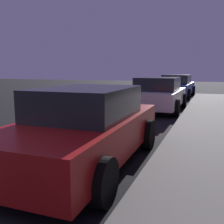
# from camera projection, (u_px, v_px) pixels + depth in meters

# --- Properties ---
(car_red) EXTENTS (2.02, 4.27, 1.43)m
(car_red) POSITION_uv_depth(u_px,v_px,m) (86.00, 127.00, 4.80)
(car_red) COLOR maroon
(car_red) RESTS_ON ground
(car_white) EXTENTS (2.12, 4.12, 1.43)m
(car_white) POSITION_uv_depth(u_px,v_px,m) (158.00, 94.00, 11.19)
(car_white) COLOR silver
(car_white) RESTS_ON ground
(car_blue) EXTENTS (2.16, 4.44, 1.43)m
(car_blue) POSITION_uv_depth(u_px,v_px,m) (177.00, 86.00, 16.89)
(car_blue) COLOR navy
(car_blue) RESTS_ON ground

